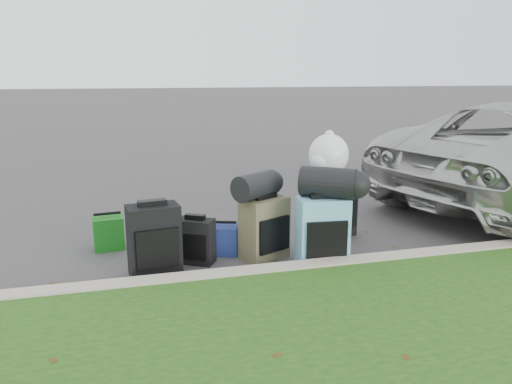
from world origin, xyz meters
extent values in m
plane|color=#383535|center=(0.00, 0.00, 0.00)|extent=(120.00, 120.00, 0.00)
cube|color=#9E937F|center=(0.00, -1.00, 0.07)|extent=(120.00, 0.18, 0.15)
cube|color=black|center=(-0.86, -0.35, 0.22)|extent=(0.41, 0.35, 0.45)
cube|color=black|center=(-1.27, -0.56, 0.34)|extent=(0.50, 0.34, 0.67)
cube|color=#443E2A|center=(-0.17, -0.39, 0.31)|extent=(0.53, 0.45, 0.63)
cube|color=teal|center=(0.32, -0.74, 0.34)|extent=(0.50, 0.33, 0.68)
cube|color=black|center=(0.80, 0.09, 0.36)|extent=(0.55, 0.43, 0.72)
cube|color=#176919|center=(-1.71, 0.30, 0.18)|extent=(0.33, 0.28, 0.35)
cube|color=navy|center=(-0.54, -0.17, 0.15)|extent=(0.34, 0.30, 0.30)
cylinder|color=black|center=(-0.25, -0.38, 0.76)|extent=(0.54, 0.48, 0.26)
cylinder|color=black|center=(0.36, -0.73, 0.83)|extent=(0.60, 0.54, 0.29)
sphere|color=white|center=(0.72, 0.11, 0.95)|extent=(0.45, 0.45, 0.45)
camera|label=1|loc=(-1.48, -5.02, 1.84)|focal=35.00mm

